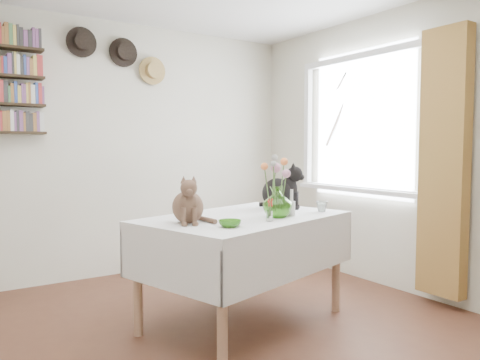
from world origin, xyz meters
TOP-DOWN VIEW (x-y plane):
  - room at (0.00, 0.00)m, footprint 4.08×4.58m
  - window at (1.97, 0.80)m, footprint 0.12×1.52m
  - curtain at (1.90, -0.12)m, footprint 0.12×0.38m
  - dining_table at (0.40, 0.47)m, footprint 1.66×1.30m
  - tabby_cat at (-0.07, 0.42)m, footprint 0.30×0.33m
  - black_cat at (0.86, 0.66)m, footprint 0.40×0.40m
  - flower_vase at (0.56, 0.28)m, footprint 0.28×0.28m
  - green_bowl at (0.07, 0.13)m, footprint 0.20×0.20m
  - drinking_glass at (1.03, 0.32)m, footprint 0.11×0.11m
  - candlestick at (0.69, 0.28)m, footprint 0.05×0.05m
  - berry_jar at (0.41, 0.18)m, footprint 0.04×0.04m
  - porcelain_figurine at (0.89, 0.55)m, footprint 0.04×0.04m
  - flower_bouquet at (0.56, 0.30)m, footprint 0.17×0.12m
  - wall_hats at (0.12, 2.19)m, footprint 0.98×0.09m

SIDE VIEW (x-z plane):
  - dining_table at x=0.40m, z-range 0.20..0.98m
  - green_bowl at x=0.07m, z-range 0.78..0.82m
  - porcelain_figurine at x=0.89m, z-range 0.78..0.86m
  - drinking_glass at x=1.03m, z-range 0.78..0.86m
  - candlestick at x=0.69m, z-range 0.75..0.94m
  - berry_jar at x=0.41m, z-range 0.77..0.95m
  - flower_vase at x=0.56m, z-range 0.78..1.00m
  - tabby_cat at x=-0.07m, z-range 0.78..1.10m
  - black_cat at x=0.86m, z-range 0.78..1.16m
  - flower_bouquet at x=0.56m, z-range 0.93..1.32m
  - curtain at x=1.90m, z-range 0.10..2.20m
  - room at x=0.00m, z-range -0.04..2.54m
  - window at x=1.97m, z-range 0.74..2.06m
  - wall_hats at x=0.12m, z-range 1.93..2.41m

